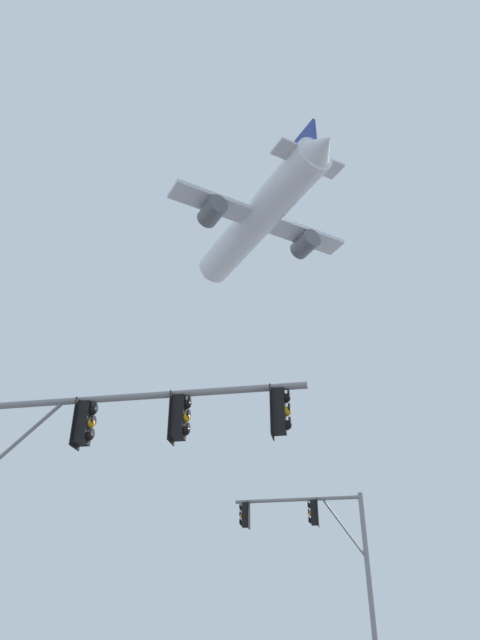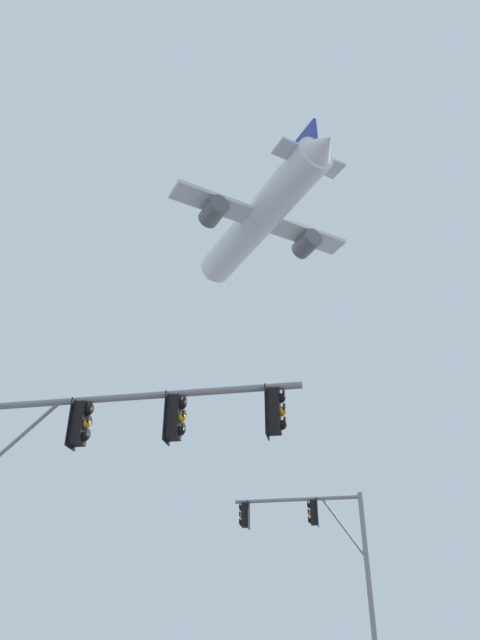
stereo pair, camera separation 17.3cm
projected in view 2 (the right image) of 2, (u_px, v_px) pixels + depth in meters
The scene contains 3 objects.
signal_pole_near at pixel (83, 457), 11.48m from camera, with size 7.50×1.34×6.42m.
signal_pole_far at pixel (321, 542), 21.21m from camera, with size 4.95×1.05×6.74m.
airplane at pixel (259, 220), 56.77m from camera, with size 17.63×22.83×6.73m.
Camera 2 is at (0.15, -5.34, 1.79)m, focal length 31.75 mm.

